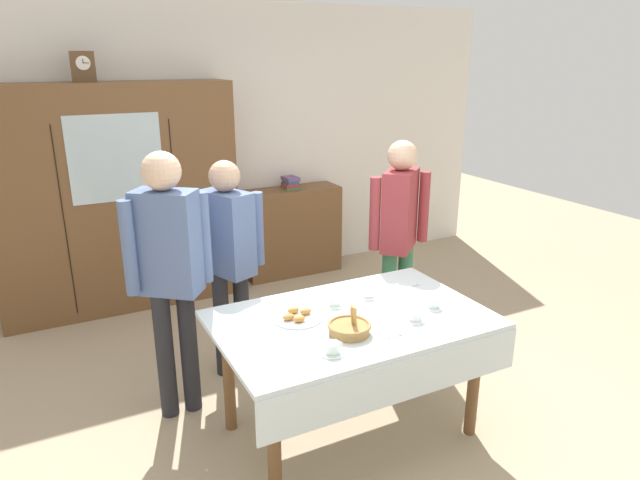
# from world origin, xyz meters

# --- Properties ---
(ground_plane) EXTENTS (12.00, 12.00, 0.00)m
(ground_plane) POSITION_xyz_m (0.00, 0.00, 0.00)
(ground_plane) COLOR tan
(ground_plane) RESTS_ON ground
(back_wall) EXTENTS (6.40, 0.10, 2.70)m
(back_wall) POSITION_xyz_m (0.00, 2.65, 1.35)
(back_wall) COLOR silver
(back_wall) RESTS_ON ground
(dining_table) EXTENTS (1.56, 1.00, 0.77)m
(dining_table) POSITION_xyz_m (0.00, -0.23, 0.66)
(dining_table) COLOR brown
(dining_table) RESTS_ON ground
(wall_cabinet) EXTENTS (2.07, 0.46, 2.00)m
(wall_cabinet) POSITION_xyz_m (-0.90, 2.35, 1.00)
(wall_cabinet) COLOR brown
(wall_cabinet) RESTS_ON ground
(mantel_clock) EXTENTS (0.18, 0.11, 0.24)m
(mantel_clock) POSITION_xyz_m (-1.04, 2.35, 2.12)
(mantel_clock) COLOR brown
(mantel_clock) RESTS_ON wall_cabinet
(bookshelf_low) EXTENTS (1.02, 0.35, 0.91)m
(bookshelf_low) POSITION_xyz_m (0.79, 2.41, 0.46)
(bookshelf_low) COLOR brown
(bookshelf_low) RESTS_ON ground
(book_stack) EXTENTS (0.15, 0.19, 0.12)m
(book_stack) POSITION_xyz_m (0.79, 2.41, 0.97)
(book_stack) COLOR #3D754C
(book_stack) RESTS_ON bookshelf_low
(tea_cup_center) EXTENTS (0.13, 0.13, 0.06)m
(tea_cup_center) POSITION_xyz_m (0.23, -0.00, 0.80)
(tea_cup_center) COLOR white
(tea_cup_center) RESTS_ON dining_table
(tea_cup_front_edge) EXTENTS (0.13, 0.13, 0.06)m
(tea_cup_front_edge) POSITION_xyz_m (0.02, -0.20, 0.80)
(tea_cup_front_edge) COLOR white
(tea_cup_front_edge) RESTS_ON dining_table
(tea_cup_mid_right) EXTENTS (0.13, 0.13, 0.06)m
(tea_cup_mid_right) POSITION_xyz_m (-0.01, -0.02, 0.80)
(tea_cup_mid_right) COLOR silver
(tea_cup_mid_right) RESTS_ON dining_table
(tea_cup_near_right) EXTENTS (0.13, 0.13, 0.06)m
(tea_cup_near_right) POSITION_xyz_m (0.49, -0.31, 0.80)
(tea_cup_near_right) COLOR silver
(tea_cup_near_right) RESTS_ON dining_table
(tea_cup_back_edge) EXTENTS (0.13, 0.13, 0.06)m
(tea_cup_back_edge) POSITION_xyz_m (0.29, -0.40, 0.80)
(tea_cup_back_edge) COLOR white
(tea_cup_back_edge) RESTS_ON dining_table
(tea_cup_far_left) EXTENTS (0.13, 0.13, 0.06)m
(tea_cup_far_left) POSITION_xyz_m (-0.30, -0.52, 0.80)
(tea_cup_far_left) COLOR silver
(tea_cup_far_left) RESTS_ON dining_table
(bread_basket) EXTENTS (0.24, 0.24, 0.16)m
(bread_basket) POSITION_xyz_m (-0.11, -0.37, 0.80)
(bread_basket) COLOR #9E7542
(bread_basket) RESTS_ON dining_table
(pastry_plate) EXTENTS (0.28, 0.28, 0.05)m
(pastry_plate) POSITION_xyz_m (-0.29, -0.08, 0.78)
(pastry_plate) COLOR white
(pastry_plate) RESTS_ON dining_table
(spoon_mid_left) EXTENTS (0.12, 0.02, 0.01)m
(spoon_mid_left) POSITION_xyz_m (0.59, 0.01, 0.77)
(spoon_mid_left) COLOR silver
(spoon_mid_left) RESTS_ON dining_table
(spoon_center) EXTENTS (0.12, 0.02, 0.01)m
(spoon_center) POSITION_xyz_m (0.09, -0.51, 0.77)
(spoon_center) COLOR silver
(spoon_center) RESTS_ON dining_table
(person_near_right_end) EXTENTS (0.52, 0.41, 1.55)m
(person_near_right_end) POSITION_xyz_m (-0.40, 0.79, 0.94)
(person_near_right_end) COLOR #232328
(person_near_right_end) RESTS_ON ground
(person_by_cabinet) EXTENTS (0.52, 0.38, 1.69)m
(person_by_cabinet) POSITION_xyz_m (-0.87, 0.47, 1.03)
(person_by_cabinet) COLOR #232328
(person_by_cabinet) RESTS_ON ground
(person_behind_table_left) EXTENTS (0.52, 0.39, 1.63)m
(person_behind_table_left) POSITION_xyz_m (0.87, 0.60, 0.99)
(person_behind_table_left) COLOR #33704C
(person_behind_table_left) RESTS_ON ground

